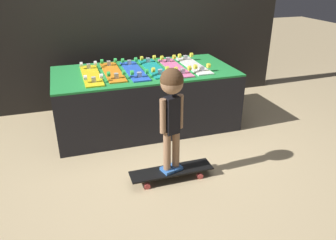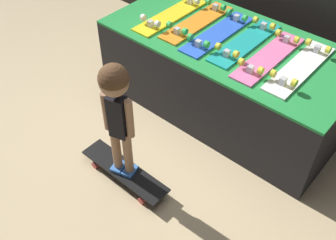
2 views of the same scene
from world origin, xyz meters
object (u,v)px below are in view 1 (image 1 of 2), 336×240
object	(u,v)px
skateboard_teal_on_rack	(154,67)
skateboard_orange_on_rack	(112,71)
skateboard_yellow_on_rack	(91,74)
skateboard_white_on_rack	(193,65)
skateboard_on_floor	(171,171)
skateboard_pink_on_rack	(175,67)
child	(172,102)
skateboard_blue_on_rack	(134,70)

from	to	relation	value
skateboard_teal_on_rack	skateboard_orange_on_rack	bearing A→B (deg)	-179.99
skateboard_yellow_on_rack	skateboard_orange_on_rack	xyz separation A→B (m)	(0.23, 0.05, 0.00)
skateboard_yellow_on_rack	skateboard_white_on_rack	distance (m)	1.16
skateboard_yellow_on_rack	skateboard_on_floor	distance (m)	1.37
skateboard_yellow_on_rack	skateboard_white_on_rack	world-z (taller)	same
skateboard_orange_on_rack	skateboard_on_floor	distance (m)	1.34
skateboard_on_floor	skateboard_orange_on_rack	bearing A→B (deg)	103.80
skateboard_white_on_rack	skateboard_on_floor	bearing A→B (deg)	-119.43
skateboard_orange_on_rack	skateboard_teal_on_rack	xyz separation A→B (m)	(0.46, 0.00, 0.00)
skateboard_yellow_on_rack	skateboard_pink_on_rack	world-z (taller)	same
skateboard_white_on_rack	child	distance (m)	1.31
skateboard_white_on_rack	skateboard_teal_on_rack	bearing A→B (deg)	177.07
skateboard_orange_on_rack	skateboard_yellow_on_rack	bearing A→B (deg)	-166.98
skateboard_on_floor	skateboard_teal_on_rack	bearing A→B (deg)	81.27
skateboard_yellow_on_rack	skateboard_blue_on_rack	world-z (taller)	same
skateboard_teal_on_rack	child	size ratio (longest dim) A/B	0.84
skateboard_pink_on_rack	child	size ratio (longest dim) A/B	0.84
skateboard_orange_on_rack	child	size ratio (longest dim) A/B	0.84
skateboard_pink_on_rack	skateboard_white_on_rack	bearing A→B (deg)	6.97
skateboard_teal_on_rack	skateboard_on_floor	xyz separation A→B (m)	(-0.18, -1.16, -0.61)
skateboard_yellow_on_rack	skateboard_white_on_rack	bearing A→B (deg)	1.48
skateboard_yellow_on_rack	skateboard_white_on_rack	xyz separation A→B (m)	(1.16, 0.03, 0.00)
skateboard_pink_on_rack	child	xyz separation A→B (m)	(-0.41, -1.11, 0.05)
skateboard_blue_on_rack	skateboard_yellow_on_rack	bearing A→B (deg)	-177.44
skateboard_pink_on_rack	skateboard_on_floor	size ratio (longest dim) A/B	1.05
skateboard_orange_on_rack	skateboard_pink_on_rack	bearing A→B (deg)	-4.28
skateboard_teal_on_rack	skateboard_pink_on_rack	bearing A→B (deg)	-12.67
skateboard_teal_on_rack	child	distance (m)	1.18
skateboard_white_on_rack	skateboard_orange_on_rack	bearing A→B (deg)	178.54
skateboard_pink_on_rack	skateboard_teal_on_rack	bearing A→B (deg)	167.33
skateboard_yellow_on_rack	skateboard_pink_on_rack	size ratio (longest dim) A/B	1.00
skateboard_orange_on_rack	child	world-z (taller)	child
skateboard_blue_on_rack	skateboard_pink_on_rack	xyz separation A→B (m)	(0.46, -0.02, 0.00)
skateboard_white_on_rack	child	bearing A→B (deg)	-119.43
skateboard_on_floor	child	size ratio (longest dim) A/B	0.80
skateboard_teal_on_rack	skateboard_on_floor	distance (m)	1.32
skateboard_teal_on_rack	child	xyz separation A→B (m)	(-0.18, -1.16, 0.05)
skateboard_orange_on_rack	skateboard_blue_on_rack	bearing A→B (deg)	-8.07
skateboard_blue_on_rack	skateboard_teal_on_rack	bearing A→B (deg)	8.09
skateboard_orange_on_rack	skateboard_pink_on_rack	xyz separation A→B (m)	(0.70, -0.05, 0.00)
skateboard_yellow_on_rack	skateboard_teal_on_rack	bearing A→B (deg)	4.41
skateboard_on_floor	child	world-z (taller)	child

